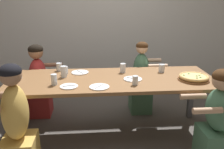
{
  "coord_description": "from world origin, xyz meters",
  "views": [
    {
      "loc": [
        -0.24,
        -2.89,
        1.76
      ],
      "look_at": [
        0.0,
        0.0,
        0.83
      ],
      "focal_mm": 40.0,
      "sensor_mm": 36.0,
      "label": 1
    }
  ],
  "objects_px": {
    "drinking_glass_g": "(65,71)",
    "diner_near_left": "(17,127)",
    "pizza_board_main": "(194,77)",
    "drinking_glass_b": "(54,80)",
    "empty_plate_d": "(80,72)",
    "empty_plate_b": "(133,79)",
    "diner_far_midright": "(141,81)",
    "diner_near_right": "(216,122)",
    "empty_plate_a": "(69,86)",
    "drinking_glass_a": "(19,73)",
    "drinking_glass_e": "(162,68)",
    "cocktail_glass_blue": "(59,67)",
    "diner_far_left": "(39,83)",
    "empty_plate_c": "(99,87)",
    "drinking_glass_f": "(64,72)",
    "drinking_glass_c": "(135,81)",
    "drinking_glass_d": "(123,68)"
  },
  "relations": [
    {
      "from": "drinking_glass_a",
      "to": "drinking_glass_g",
      "type": "xyz_separation_m",
      "value": [
        0.55,
        0.11,
        -0.02
      ]
    },
    {
      "from": "drinking_glass_c",
      "to": "drinking_glass_f",
      "type": "relative_size",
      "value": 0.76
    },
    {
      "from": "cocktail_glass_blue",
      "to": "empty_plate_c",
      "type": "bearing_deg",
      "value": -52.88
    },
    {
      "from": "drinking_glass_g",
      "to": "diner_near_left",
      "type": "bearing_deg",
      "value": -113.31
    },
    {
      "from": "drinking_glass_g",
      "to": "diner_far_left",
      "type": "distance_m",
      "value": 0.72
    },
    {
      "from": "drinking_glass_e",
      "to": "diner_far_midright",
      "type": "bearing_deg",
      "value": 110.18
    },
    {
      "from": "empty_plate_c",
      "to": "diner_far_midright",
      "type": "height_order",
      "value": "diner_far_midright"
    },
    {
      "from": "pizza_board_main",
      "to": "drinking_glass_g",
      "type": "bearing_deg",
      "value": 167.07
    },
    {
      "from": "pizza_board_main",
      "to": "empty_plate_b",
      "type": "height_order",
      "value": "pizza_board_main"
    },
    {
      "from": "drinking_glass_e",
      "to": "diner_far_left",
      "type": "bearing_deg",
      "value": 164.64
    },
    {
      "from": "empty_plate_b",
      "to": "diner_near_right",
      "type": "height_order",
      "value": "diner_near_right"
    },
    {
      "from": "pizza_board_main",
      "to": "drinking_glass_b",
      "type": "distance_m",
      "value": 1.65
    },
    {
      "from": "empty_plate_c",
      "to": "cocktail_glass_blue",
      "type": "distance_m",
      "value": 0.86
    },
    {
      "from": "pizza_board_main",
      "to": "drinking_glass_c",
      "type": "height_order",
      "value": "drinking_glass_c"
    },
    {
      "from": "empty_plate_c",
      "to": "cocktail_glass_blue",
      "type": "relative_size",
      "value": 1.66
    },
    {
      "from": "empty_plate_c",
      "to": "diner_near_left",
      "type": "bearing_deg",
      "value": -154.82
    },
    {
      "from": "drinking_glass_g",
      "to": "diner_far_midright",
      "type": "bearing_deg",
      "value": 22.96
    },
    {
      "from": "drinking_glass_f",
      "to": "drinking_glass_g",
      "type": "bearing_deg",
      "value": 87.7
    },
    {
      "from": "diner_far_left",
      "to": "diner_near_right",
      "type": "distance_m",
      "value": 2.48
    },
    {
      "from": "empty_plate_d",
      "to": "empty_plate_b",
      "type": "bearing_deg",
      "value": -26.58
    },
    {
      "from": "diner_far_left",
      "to": "empty_plate_b",
      "type": "bearing_deg",
      "value": 59.78
    },
    {
      "from": "diner_far_midright",
      "to": "pizza_board_main",
      "type": "bearing_deg",
      "value": 29.75
    },
    {
      "from": "empty_plate_b",
      "to": "drinking_glass_e",
      "type": "bearing_deg",
      "value": 32.75
    },
    {
      "from": "cocktail_glass_blue",
      "to": "empty_plate_a",
      "type": "bearing_deg",
      "value": -74.17
    },
    {
      "from": "drinking_glass_f",
      "to": "diner_near_right",
      "type": "height_order",
      "value": "diner_near_right"
    },
    {
      "from": "pizza_board_main",
      "to": "cocktail_glass_blue",
      "type": "relative_size",
      "value": 2.8
    },
    {
      "from": "pizza_board_main",
      "to": "drinking_glass_f",
      "type": "relative_size",
      "value": 2.66
    },
    {
      "from": "empty_plate_b",
      "to": "drinking_glass_c",
      "type": "xyz_separation_m",
      "value": [
        -0.0,
        -0.19,
        0.04
      ]
    },
    {
      "from": "pizza_board_main",
      "to": "drinking_glass_a",
      "type": "bearing_deg",
      "value": 173.37
    },
    {
      "from": "empty_plate_c",
      "to": "diner_near_left",
      "type": "xyz_separation_m",
      "value": [
        -0.81,
        -0.38,
        -0.24
      ]
    },
    {
      "from": "diner_far_midright",
      "to": "diner_near_right",
      "type": "xyz_separation_m",
      "value": [
        0.52,
        -1.37,
        0.0
      ]
    },
    {
      "from": "pizza_board_main",
      "to": "diner_near_left",
      "type": "height_order",
      "value": "diner_near_left"
    },
    {
      "from": "pizza_board_main",
      "to": "drinking_glass_c",
      "type": "relative_size",
      "value": 3.51
    },
    {
      "from": "empty_plate_c",
      "to": "empty_plate_d",
      "type": "distance_m",
      "value": 0.61
    },
    {
      "from": "drinking_glass_c",
      "to": "diner_far_left",
      "type": "xyz_separation_m",
      "value": [
        -1.28,
        0.93,
        -0.32
      ]
    },
    {
      "from": "empty_plate_c",
      "to": "pizza_board_main",
      "type": "bearing_deg",
      "value": 8.2
    },
    {
      "from": "drinking_glass_e",
      "to": "drinking_glass_b",
      "type": "bearing_deg",
      "value": -163.96
    },
    {
      "from": "empty_plate_c",
      "to": "drinking_glass_e",
      "type": "relative_size",
      "value": 2.14
    },
    {
      "from": "empty_plate_d",
      "to": "drinking_glass_d",
      "type": "distance_m",
      "value": 0.57
    },
    {
      "from": "pizza_board_main",
      "to": "empty_plate_a",
      "type": "bearing_deg",
      "value": -175.39
    },
    {
      "from": "empty_plate_c",
      "to": "diner_far_midright",
      "type": "xyz_separation_m",
      "value": [
        0.67,
        0.99,
        -0.29
      ]
    },
    {
      "from": "drinking_glass_c",
      "to": "diner_near_left",
      "type": "height_order",
      "value": "diner_near_left"
    },
    {
      "from": "empty_plate_a",
      "to": "diner_far_left",
      "type": "relative_size",
      "value": 0.18
    },
    {
      "from": "drinking_glass_f",
      "to": "diner_far_left",
      "type": "relative_size",
      "value": 0.13
    },
    {
      "from": "diner_far_midright",
      "to": "cocktail_glass_blue",
      "type": "bearing_deg",
      "value": -75.73
    },
    {
      "from": "empty_plate_d",
      "to": "drinking_glass_b",
      "type": "xyz_separation_m",
      "value": [
        -0.27,
        -0.44,
        0.05
      ]
    },
    {
      "from": "pizza_board_main",
      "to": "empty_plate_a",
      "type": "xyz_separation_m",
      "value": [
        -1.48,
        -0.12,
        -0.03
      ]
    },
    {
      "from": "empty_plate_b",
      "to": "cocktail_glass_blue",
      "type": "distance_m",
      "value": 1.03
    },
    {
      "from": "empty_plate_c",
      "to": "drinking_glass_f",
      "type": "bearing_deg",
      "value": 136.65
    },
    {
      "from": "cocktail_glass_blue",
      "to": "empty_plate_d",
      "type": "bearing_deg",
      "value": -23.28
    }
  ]
}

